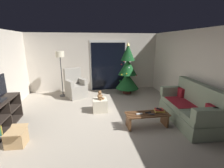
% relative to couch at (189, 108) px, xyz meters
% --- Properties ---
extents(ground_plane, '(7.00, 7.00, 0.00)m').
position_rel_couch_xyz_m(ground_plane, '(-2.32, 0.48, -0.40)').
color(ground_plane, '#9E9384').
extents(wall_back, '(5.72, 0.12, 2.50)m').
position_rel_couch_xyz_m(wall_back, '(-2.32, 3.54, 0.85)').
color(wall_back, beige).
rests_on(wall_back, ground).
extents(wall_right, '(0.12, 6.00, 2.50)m').
position_rel_couch_xyz_m(wall_right, '(0.54, 0.48, 0.85)').
color(wall_right, beige).
rests_on(wall_right, ground).
extents(patio_door_frame, '(1.60, 0.02, 2.20)m').
position_rel_couch_xyz_m(patio_door_frame, '(-1.70, 3.47, 0.70)').
color(patio_door_frame, silver).
rests_on(patio_door_frame, ground).
extents(patio_door_glass, '(1.50, 0.02, 2.10)m').
position_rel_couch_xyz_m(patio_door_glass, '(-1.70, 3.45, 0.65)').
color(patio_door_glass, black).
rests_on(patio_door_glass, ground).
extents(couch, '(0.92, 1.99, 1.08)m').
position_rel_couch_xyz_m(couch, '(0.00, 0.00, 0.00)').
color(couch, gray).
rests_on(couch, ground).
extents(coffee_table, '(1.10, 0.40, 0.37)m').
position_rel_couch_xyz_m(coffee_table, '(-1.21, -0.06, -0.15)').
color(coffee_table, brown).
rests_on(coffee_table, ground).
extents(remote_black, '(0.16, 0.07, 0.02)m').
position_rel_couch_xyz_m(remote_black, '(-1.18, -0.03, -0.02)').
color(remote_black, black).
rests_on(remote_black, coffee_table).
extents(remote_graphite, '(0.16, 0.12, 0.02)m').
position_rel_couch_xyz_m(remote_graphite, '(-1.13, -0.14, -0.02)').
color(remote_graphite, '#333338').
rests_on(remote_graphite, coffee_table).
extents(remote_white, '(0.16, 0.06, 0.02)m').
position_rel_couch_xyz_m(remote_white, '(-1.43, -0.08, -0.02)').
color(remote_white, silver).
rests_on(remote_white, coffee_table).
extents(book_stack, '(0.27, 0.22, 0.07)m').
position_rel_couch_xyz_m(book_stack, '(-0.86, 0.00, 0.00)').
color(book_stack, '#B79333').
rests_on(book_stack, coffee_table).
extents(cell_phone, '(0.13, 0.16, 0.01)m').
position_rel_couch_xyz_m(cell_phone, '(-0.88, -0.01, 0.04)').
color(cell_phone, black).
rests_on(cell_phone, book_stack).
extents(christmas_tree, '(0.97, 0.97, 2.10)m').
position_rel_couch_xyz_m(christmas_tree, '(-1.00, 2.74, 0.53)').
color(christmas_tree, '#4C1E19').
rests_on(christmas_tree, ground).
extents(armchair, '(0.93, 0.93, 1.13)m').
position_rel_couch_xyz_m(armchair, '(-3.14, 2.63, 0.00)').
color(armchair, gray).
rests_on(armchair, ground).
extents(floor_lamp, '(0.32, 0.32, 1.78)m').
position_rel_couch_xyz_m(floor_lamp, '(-3.66, 2.83, 1.11)').
color(floor_lamp, '#2D2D30').
rests_on(floor_lamp, ground).
extents(media_shelf, '(0.40, 1.40, 0.73)m').
position_rel_couch_xyz_m(media_shelf, '(-4.85, 0.42, -0.05)').
color(media_shelf, black).
rests_on(media_shelf, ground).
extents(ottoman, '(0.44, 0.44, 0.40)m').
position_rel_couch_xyz_m(ottoman, '(-2.31, 1.10, -0.20)').
color(ottoman, beige).
rests_on(ottoman, ground).
extents(teddy_bear_chestnut, '(0.21, 0.21, 0.29)m').
position_rel_couch_xyz_m(teddy_bear_chestnut, '(-2.31, 1.10, 0.12)').
color(teddy_bear_chestnut, brown).
rests_on(teddy_bear_chestnut, ottoman).
extents(cardboard_box_open_near_shelf, '(0.39, 0.53, 0.38)m').
position_rel_couch_xyz_m(cardboard_box_open_near_shelf, '(-4.21, -0.35, -0.23)').
color(cardboard_box_open_near_shelf, tan).
rests_on(cardboard_box_open_near_shelf, ground).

